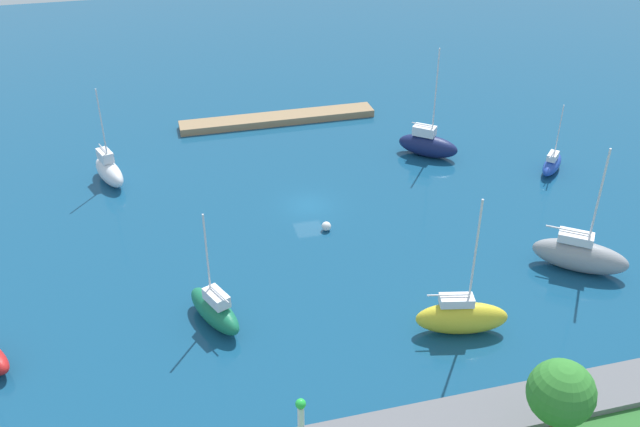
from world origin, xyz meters
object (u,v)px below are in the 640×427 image
at_px(pier_dock, 278,119).
at_px(mooring_buoy_white, 326,226).
at_px(park_tree_mideast, 561,393).
at_px(harbor_beacon, 301,422).
at_px(sailboat_green_lone_south, 215,309).
at_px(sailboat_white_by_breakwater, 109,170).
at_px(sailboat_gray_outer_mooring, 580,255).
at_px(sailboat_yellow_lone_north, 461,317).
at_px(sailboat_blue_mid_basin, 552,164).
at_px(sailboat_navy_along_channel, 428,144).

distance_m(pier_dock, mooring_buoy_white, 23.13).
bearing_deg(pier_dock, park_tree_mideast, 96.09).
height_order(harbor_beacon, sailboat_green_lone_south, sailboat_green_lone_south).
distance_m(pier_dock, sailboat_white_by_breakwater, 20.58).
bearing_deg(mooring_buoy_white, sailboat_gray_outer_mooring, 149.16).
xyz_separation_m(sailboat_yellow_lone_north, mooring_buoy_white, (5.44, -14.68, -0.91)).
xyz_separation_m(pier_dock, sailboat_yellow_lone_north, (-4.81, 37.79, 0.93)).
relative_size(harbor_beacon, park_tree_mideast, 0.66).
bearing_deg(sailboat_gray_outer_mooring, sailboat_yellow_lone_north, -122.33).
distance_m(park_tree_mideast, sailboat_blue_mid_basin, 35.30).
distance_m(pier_dock, sailboat_navy_along_channel, 17.67).
relative_size(sailboat_gray_outer_mooring, sailboat_navy_along_channel, 0.93).
xyz_separation_m(harbor_beacon, sailboat_blue_mid_basin, (-31.25, -27.43, -2.52)).
distance_m(sailboat_blue_mid_basin, sailboat_green_lone_south, 37.13).
relative_size(park_tree_mideast, sailboat_yellow_lone_north, 0.55).
xyz_separation_m(pier_dock, sailboat_navy_along_channel, (-12.86, 12.09, 0.88)).
relative_size(sailboat_white_by_breakwater, sailboat_gray_outer_mooring, 0.90).
height_order(pier_dock, sailboat_green_lone_south, sailboat_green_lone_south).
bearing_deg(sailboat_yellow_lone_north, sailboat_gray_outer_mooring, 33.30).
bearing_deg(sailboat_gray_outer_mooring, sailboat_blue_mid_basin, 103.15).
xyz_separation_m(harbor_beacon, sailboat_gray_outer_mooring, (-24.62, -12.41, -2.01)).
bearing_deg(sailboat_yellow_lone_north, mooring_buoy_white, 122.93).
relative_size(park_tree_mideast, sailboat_green_lone_south, 0.66).
relative_size(sailboat_blue_mid_basin, sailboat_navy_along_channel, 0.61).
height_order(harbor_beacon, sailboat_navy_along_channel, sailboat_navy_along_channel).
bearing_deg(sailboat_green_lone_south, sailboat_gray_outer_mooring, -115.31).
distance_m(pier_dock, park_tree_mideast, 48.92).
distance_m(harbor_beacon, sailboat_gray_outer_mooring, 27.64).
distance_m(harbor_beacon, sailboat_yellow_lone_north, 15.30).
bearing_deg(sailboat_gray_outer_mooring, sailboat_white_by_breakwater, -177.28).
bearing_deg(mooring_buoy_white, sailboat_green_lone_south, 42.36).
height_order(pier_dock, harbor_beacon, harbor_beacon).
distance_m(sailboat_gray_outer_mooring, sailboat_navy_along_channel, 21.59).
height_order(sailboat_gray_outer_mooring, mooring_buoy_white, sailboat_gray_outer_mooring).
xyz_separation_m(sailboat_green_lone_south, mooring_buoy_white, (-10.46, -9.54, -0.74)).
xyz_separation_m(harbor_beacon, sailboat_yellow_lone_north, (-12.89, -7.98, -2.06)).
bearing_deg(sailboat_navy_along_channel, sailboat_white_by_breakwater, -144.30).
bearing_deg(sailboat_gray_outer_mooring, harbor_beacon, -116.28).
relative_size(sailboat_blue_mid_basin, sailboat_yellow_lone_north, 0.65).
xyz_separation_m(park_tree_mideast, sailboat_yellow_lone_north, (0.36, -10.66, -3.37)).
bearing_deg(sailboat_yellow_lone_north, pier_dock, 109.86).
height_order(pier_dock, sailboat_blue_mid_basin, sailboat_blue_mid_basin).
xyz_separation_m(park_tree_mideast, sailboat_blue_mid_basin, (-18.00, -30.12, -3.83)).
xyz_separation_m(harbor_beacon, sailboat_green_lone_south, (3.01, -13.11, -2.23)).
height_order(sailboat_blue_mid_basin, sailboat_white_by_breakwater, sailboat_white_by_breakwater).
relative_size(sailboat_blue_mid_basin, sailboat_green_lone_south, 0.79).
relative_size(harbor_beacon, sailboat_gray_outer_mooring, 0.36).
relative_size(sailboat_white_by_breakwater, sailboat_navy_along_channel, 0.84).
distance_m(park_tree_mideast, sailboat_gray_outer_mooring, 19.18).
xyz_separation_m(sailboat_blue_mid_basin, sailboat_yellow_lone_north, (18.36, 19.46, 0.46)).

